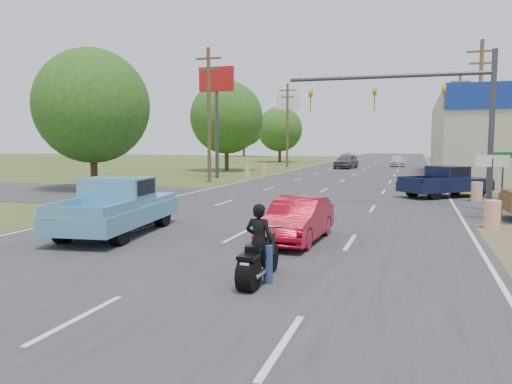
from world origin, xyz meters
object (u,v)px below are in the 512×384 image
(red_convertible, at_px, (297,220))
(distant_car_silver, at_px, (398,161))
(distant_car_grey, at_px, (346,161))
(rider, at_px, (259,246))
(navy_pickup, at_px, (447,181))
(distant_car_white, at_px, (349,156))
(blue_pickup, at_px, (119,205))
(motorcycle, at_px, (258,261))

(red_convertible, height_order, distant_car_silver, red_convertible)
(distant_car_silver, bearing_deg, distant_car_grey, -128.78)
(rider, height_order, navy_pickup, navy_pickup)
(red_convertible, relative_size, distant_car_silver, 0.89)
(distant_car_grey, xyz_separation_m, distant_car_white, (-3.27, 27.84, -0.16))
(blue_pickup, bearing_deg, rider, -40.98)
(rider, xyz_separation_m, navy_pickup, (4.82, 19.16, 0.05))
(rider, xyz_separation_m, distant_car_silver, (0.98, 54.57, -0.15))
(navy_pickup, xyz_separation_m, distant_car_white, (-12.52, 56.05, -0.19))
(red_convertible, distance_m, distant_car_silver, 49.99)
(red_convertible, height_order, distant_car_grey, distant_car_grey)
(motorcycle, relative_size, distant_car_white, 0.46)
(motorcycle, xyz_separation_m, distant_car_grey, (-4.43, 47.44, 0.33))
(distant_car_grey, bearing_deg, navy_pickup, -64.47)
(navy_pickup, bearing_deg, motorcycle, -55.73)
(motorcycle, relative_size, navy_pickup, 0.43)
(blue_pickup, height_order, distant_car_white, blue_pickup)
(motorcycle, height_order, distant_car_silver, distant_car_silver)
(rider, bearing_deg, navy_pickup, -102.40)
(distant_car_grey, relative_size, distant_car_white, 1.00)
(red_convertible, xyz_separation_m, blue_pickup, (-5.93, -0.44, 0.27))
(motorcycle, bearing_deg, rider, 90.00)
(navy_pickup, distance_m, distant_car_grey, 29.70)
(red_convertible, distance_m, blue_pickup, 5.95)
(rider, bearing_deg, motorcycle, 90.00)
(red_convertible, bearing_deg, distant_car_white, 99.03)
(blue_pickup, relative_size, distant_car_white, 1.19)
(navy_pickup, bearing_deg, blue_pickup, -77.84)
(blue_pickup, bearing_deg, distant_car_silver, 75.03)
(rider, distance_m, distant_car_white, 75.61)
(blue_pickup, distance_m, distant_car_silver, 50.91)
(distant_car_silver, xyz_separation_m, distant_car_white, (-8.68, 20.64, 0.02))
(distant_car_silver, bearing_deg, navy_pickup, -85.63)
(navy_pickup, height_order, distant_car_grey, navy_pickup)
(distant_car_grey, bearing_deg, distant_car_white, 104.07)
(blue_pickup, bearing_deg, distant_car_white, 84.33)
(navy_pickup, bearing_deg, distant_car_grey, 156.51)
(motorcycle, xyz_separation_m, blue_pickup, (-6.15, 4.22, 0.44))
(distant_car_grey, bearing_deg, rider, -77.28)
(motorcycle, bearing_deg, navy_pickup, 77.64)
(motorcycle, xyz_separation_m, navy_pickup, (4.82, 19.22, 0.36))
(distant_car_silver, bearing_deg, rider, -92.85)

